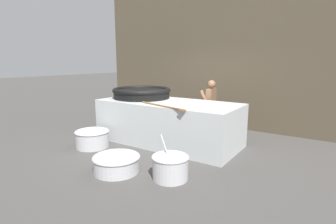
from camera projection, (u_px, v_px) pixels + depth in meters
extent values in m
plane|color=#474442|center=(168.00, 142.00, 6.59)|extent=(60.00, 60.00, 0.00)
cube|color=#4C4233|center=(211.00, 56.00, 8.13)|extent=(7.87, 0.24, 4.35)
cube|color=#B2B7B7|center=(168.00, 122.00, 6.49)|extent=(3.49, 1.53, 1.03)
cylinder|color=black|center=(142.00, 94.00, 7.00)|extent=(1.48, 1.48, 0.21)
torus|color=black|center=(142.00, 90.00, 6.98)|extent=(1.54, 1.54, 0.12)
cylinder|color=brown|center=(162.00, 106.00, 5.69)|extent=(1.34, 0.39, 0.04)
cube|color=brown|center=(182.00, 110.00, 5.23)|extent=(0.14, 0.13, 0.02)
cylinder|color=brown|center=(209.00, 123.00, 7.03)|extent=(0.11, 0.11, 0.74)
cylinder|color=brown|center=(211.00, 122.00, 7.17)|extent=(0.11, 0.11, 0.74)
cube|color=#4C663F|center=(211.00, 117.00, 7.07)|extent=(0.20, 0.24, 0.48)
cube|color=brown|center=(211.00, 99.00, 6.98)|extent=(0.18, 0.46, 0.55)
cylinder|color=brown|center=(205.00, 100.00, 6.83)|extent=(0.31, 0.12, 0.51)
cylinder|color=brown|center=(211.00, 98.00, 7.22)|extent=(0.31, 0.12, 0.51)
sphere|color=brown|center=(212.00, 84.00, 6.90)|extent=(0.21, 0.21, 0.21)
cylinder|color=#B7B7BC|center=(170.00, 168.00, 4.51)|extent=(0.62, 0.62, 0.40)
torus|color=#B7B7BC|center=(170.00, 157.00, 4.48)|extent=(0.65, 0.65, 0.03)
cylinder|color=orange|center=(170.00, 163.00, 4.50)|extent=(0.54, 0.54, 0.10)
cylinder|color=orange|center=(174.00, 159.00, 4.50)|extent=(0.05, 0.04, 0.02)
cylinder|color=orange|center=(178.00, 156.00, 4.63)|extent=(0.05, 0.05, 0.04)
cylinder|color=orange|center=(163.00, 158.00, 4.54)|extent=(0.05, 0.04, 0.03)
cylinder|color=orange|center=(171.00, 159.00, 4.48)|extent=(0.06, 0.07, 0.04)
cylinder|color=orange|center=(170.00, 159.00, 4.48)|extent=(0.05, 0.05, 0.04)
cylinder|color=orange|center=(171.00, 158.00, 4.54)|extent=(0.05, 0.06, 0.03)
cylinder|color=orange|center=(170.00, 159.00, 4.48)|extent=(0.06, 0.07, 0.04)
cylinder|color=orange|center=(170.00, 159.00, 4.49)|extent=(0.05, 0.05, 0.04)
cylinder|color=orange|center=(171.00, 159.00, 4.51)|extent=(0.06, 0.04, 0.03)
sphere|color=#B7B7BC|center=(168.00, 157.00, 4.58)|extent=(0.11, 0.11, 0.11)
cylinder|color=#B7B7BC|center=(164.00, 145.00, 4.74)|extent=(0.35, 0.27, 0.30)
cylinder|color=#B7B7BC|center=(117.00, 164.00, 4.82)|extent=(0.83, 0.83, 0.28)
torus|color=#B7B7BC|center=(116.00, 157.00, 4.79)|extent=(0.87, 0.87, 0.04)
cylinder|color=tan|center=(116.00, 161.00, 4.80)|extent=(0.73, 0.73, 0.07)
cylinder|color=#B7B7BC|center=(92.00, 139.00, 6.19)|extent=(0.76, 0.76, 0.38)
torus|color=#B7B7BC|center=(92.00, 132.00, 6.15)|extent=(0.80, 0.80, 0.04)
cylinder|color=#6B9347|center=(92.00, 136.00, 6.17)|extent=(0.67, 0.67, 0.09)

